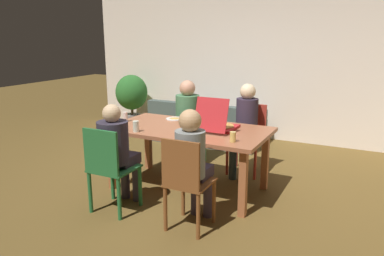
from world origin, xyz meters
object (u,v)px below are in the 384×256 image
object	(u,v)px
chair_3	(109,167)
person_1	(193,158)
pizza_box_0	(218,125)
drinking_glass_2	(125,117)
chair_1	(186,180)
person_0	(186,115)
person_3	(117,147)
dining_table	(188,135)
plate_1	(196,121)
drinking_glass_1	(136,126)
couch	(206,127)
plate_0	(175,118)
chair_2	(248,134)
potted_plant	(132,96)
chair_0	(190,128)
person_2	(245,123)

from	to	relation	value
chair_3	person_1	bearing A→B (deg)	10.15
pizza_box_0	drinking_glass_2	size ratio (longest dim) A/B	4.06
chair_1	person_0	bearing A→B (deg)	117.39
chair_1	person_3	bearing A→B (deg)	171.50
dining_table	person_3	world-z (taller)	person_3
dining_table	person_0	xyz separation A→B (m)	(-0.45, 0.80, 0.04)
person_1	drinking_glass_2	xyz separation A→B (m)	(-1.31, 0.72, 0.13)
chair_1	drinking_glass_2	world-z (taller)	chair_1
dining_table	plate_1	size ratio (longest dim) A/B	7.69
drinking_glass_1	couch	size ratio (longest dim) A/B	0.07
person_0	chair_1	bearing A→B (deg)	-62.61
dining_table	drinking_glass_1	distance (m)	0.64
plate_0	plate_1	world-z (taller)	plate_0
person_0	person_1	world-z (taller)	person_0
chair_2	plate_0	size ratio (longest dim) A/B	3.97
plate_1	potted_plant	world-z (taller)	potted_plant
pizza_box_0	plate_1	world-z (taller)	pizza_box_0
person_1	couch	bearing A→B (deg)	111.80
chair_0	person_2	size ratio (longest dim) A/B	0.73
chair_1	person_2	distance (m)	1.71
person_0	person_3	distance (m)	1.59
dining_table	drinking_glass_2	distance (m)	0.88
person_0	chair_2	xyz separation A→B (m)	(0.89, 0.13, -0.19)
chair_0	person_3	bearing A→B (deg)	-90.00
chair_1	chair_3	xyz separation A→B (m)	(-0.89, -0.01, -0.01)
chair_3	pizza_box_0	xyz separation A→B (m)	(0.79, 1.03, 0.31)
person_2	chair_3	xyz separation A→B (m)	(-0.89, -1.71, -0.20)
chair_3	drinking_glass_2	size ratio (longest dim) A/B	7.46
person_1	plate_0	xyz separation A→B (m)	(-0.82, 1.12, 0.08)
chair_1	chair_0	bearing A→B (deg)	115.63
person_3	potted_plant	bearing A→B (deg)	122.84
person_0	person_3	bearing A→B (deg)	-90.00
person_0	couch	size ratio (longest dim) A/B	0.64
chair_2	pizza_box_0	world-z (taller)	pizza_box_0
chair_1	chair_3	size ratio (longest dim) A/B	1.00
person_0	person_3	world-z (taller)	person_0
drinking_glass_2	chair_3	bearing A→B (deg)	-64.45
person_0	chair_3	bearing A→B (deg)	-90.00
chair_2	potted_plant	size ratio (longest dim) A/B	0.87
chair_0	chair_2	distance (m)	0.89
plate_0	drinking_glass_2	xyz separation A→B (m)	(-0.50, -0.40, 0.05)
chair_0	drinking_glass_1	bearing A→B (deg)	-90.18
chair_3	plate_0	xyz separation A→B (m)	(0.08, 1.28, 0.26)
chair_1	plate_1	xyz separation A→B (m)	(-0.52, 1.27, 0.25)
chair_2	person_2	xyz separation A→B (m)	(-0.00, -0.16, 0.18)
drinking_glass_1	person_2	bearing A→B (deg)	53.11
person_3	potted_plant	distance (m)	3.61
chair_3	pizza_box_0	distance (m)	1.33
pizza_box_0	plate_0	world-z (taller)	pizza_box_0
chair_2	drinking_glass_1	distance (m)	1.65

